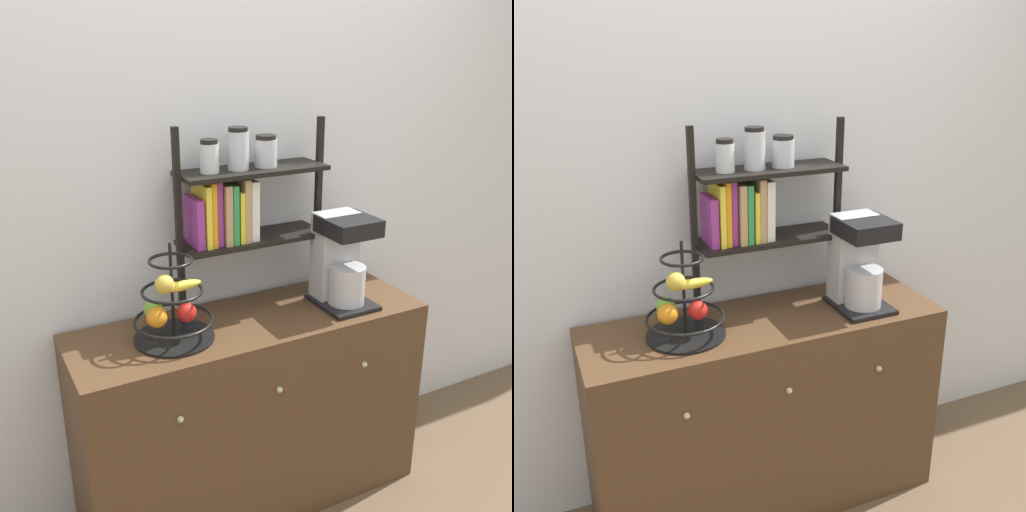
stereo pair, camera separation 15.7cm
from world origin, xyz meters
TOP-DOWN VIEW (x-y plane):
  - wall_back at (0.00, 0.50)m, footprint 7.00×0.05m
  - sideboard at (0.00, 0.23)m, footprint 1.43×0.47m
  - coffee_maker at (0.40, 0.20)m, footprint 0.21×0.26m
  - fruit_stand at (-0.33, 0.21)m, footprint 0.30×0.30m
  - shelf_hutch at (0.01, 0.36)m, footprint 0.64×0.20m

SIDE VIEW (x-z plane):
  - sideboard at x=0.00m, z-range 0.00..0.86m
  - fruit_stand at x=-0.33m, z-range 0.80..1.17m
  - coffee_maker at x=0.40m, z-range 0.86..1.24m
  - wall_back at x=0.00m, z-range 0.00..2.60m
  - shelf_hutch at x=0.01m, z-range 0.94..1.69m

